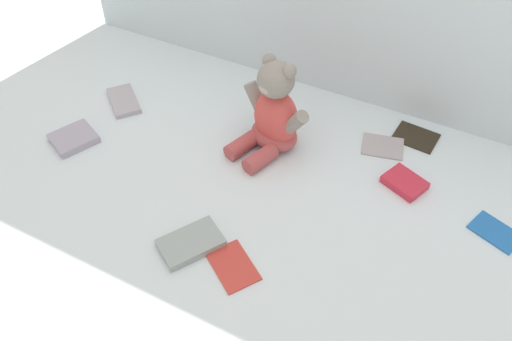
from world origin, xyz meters
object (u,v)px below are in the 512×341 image
at_px(book_case_1, 496,231).
at_px(book_case_8, 74,138).
at_px(book_case_3, 416,136).
at_px(teddy_bear, 274,115).
at_px(book_case_6, 233,266).
at_px(book_case_2, 191,243).
at_px(book_case_4, 124,101).
at_px(book_case_0, 405,183).
at_px(book_case_5, 383,146).

bearing_deg(book_case_1, book_case_8, -59.17).
xyz_separation_m(book_case_3, book_case_8, (-0.79, -0.42, 0.01)).
xyz_separation_m(teddy_bear, book_case_6, (0.09, -0.38, -0.09)).
height_order(book_case_2, book_case_4, book_case_2).
bearing_deg(book_case_8, book_case_2, -173.39).
bearing_deg(book_case_3, book_case_0, 11.40).
bearing_deg(book_case_5, book_case_3, -54.77).
bearing_deg(book_case_0, book_case_5, 61.63).
height_order(teddy_bear, book_case_5, teddy_bear).
bearing_deg(book_case_6, book_case_8, 108.96).
xyz_separation_m(book_case_0, book_case_4, (-0.79, -0.05, -0.00)).
relative_size(teddy_bear, book_case_1, 2.40).
distance_m(book_case_3, book_case_4, 0.80).
bearing_deg(book_case_0, book_case_3, 28.89).
bearing_deg(book_case_1, book_case_3, -113.09).
bearing_deg(book_case_1, book_case_0, -81.85).
relative_size(book_case_2, book_case_6, 1.17).
relative_size(book_case_5, book_case_8, 0.98).
distance_m(book_case_1, book_case_4, 1.01).
bearing_deg(book_case_4, book_case_0, 133.48).
relative_size(book_case_3, book_case_8, 1.02).
relative_size(book_case_0, book_case_3, 0.86).
distance_m(book_case_0, book_case_4, 0.79).
height_order(book_case_0, book_case_6, book_case_0).
relative_size(teddy_bear, book_case_3, 2.31).
height_order(book_case_0, book_case_8, same).
height_order(teddy_bear, book_case_4, teddy_bear).
distance_m(teddy_bear, book_case_3, 0.39).
bearing_deg(teddy_bear, book_case_5, 42.47).
bearing_deg(book_case_6, book_case_5, 15.55).
xyz_separation_m(book_case_1, book_case_6, (-0.47, -0.34, -0.00)).
height_order(book_case_0, book_case_3, book_case_0).
relative_size(book_case_4, book_case_8, 1.23).
xyz_separation_m(book_case_0, book_case_6, (-0.25, -0.39, -0.01)).
bearing_deg(book_case_0, book_case_6, 169.35).
height_order(book_case_1, book_case_6, same).
xyz_separation_m(book_case_0, book_case_1, (0.22, -0.05, -0.01)).
height_order(teddy_bear, book_case_6, teddy_bear).
bearing_deg(book_case_3, book_case_2, -26.19).
relative_size(book_case_1, book_case_3, 0.96).
relative_size(teddy_bear, book_case_4, 1.91).
bearing_deg(book_case_5, book_case_1, -129.85).
relative_size(book_case_0, book_case_1, 0.90).
xyz_separation_m(book_case_0, book_case_5, (-0.09, 0.11, -0.00)).
distance_m(book_case_2, book_case_4, 0.54).
bearing_deg(book_case_4, book_case_3, 146.49).
xyz_separation_m(teddy_bear, book_case_1, (0.56, -0.04, -0.09)).
height_order(book_case_0, book_case_5, book_case_0).
bearing_deg(book_case_3, book_case_6, -17.34).
xyz_separation_m(teddy_bear, book_case_4, (-0.44, -0.04, -0.09)).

